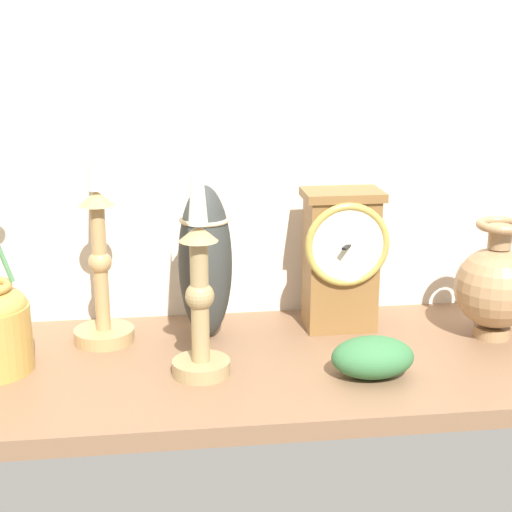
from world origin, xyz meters
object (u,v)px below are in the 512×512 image
at_px(candlestick_tall_center, 100,261).
at_px(brass_vase_bulbous, 496,286).
at_px(mantel_clock, 341,257).
at_px(candlestick_tall_left, 199,280).
at_px(tall_ceramic_vase, 205,262).

height_order(candlestick_tall_center, brass_vase_bulbous, candlestick_tall_center).
bearing_deg(candlestick_tall_center, mantel_clock, 1.34).
bearing_deg(brass_vase_bulbous, candlestick_tall_left, -170.21).
xyz_separation_m(candlestick_tall_left, brass_vase_bulbous, (0.41, 0.07, -0.05)).
bearing_deg(tall_ceramic_vase, mantel_clock, 2.55).
xyz_separation_m(mantel_clock, candlestick_tall_center, (-0.33, -0.01, 0.01)).
relative_size(mantel_clock, candlestick_tall_center, 0.55).
relative_size(candlestick_tall_center, brass_vase_bulbous, 2.18).
relative_size(candlestick_tall_left, candlestick_tall_center, 0.92).
bearing_deg(brass_vase_bulbous, mantel_clock, 163.30).
distance_m(mantel_clock, candlestick_tall_left, 0.25).
bearing_deg(mantel_clock, candlestick_tall_left, -147.54).
bearing_deg(tall_ceramic_vase, candlestick_tall_left, -97.02).
xyz_separation_m(mantel_clock, candlestick_tall_left, (-0.21, -0.13, 0.02)).
bearing_deg(tall_ceramic_vase, candlestick_tall_center, 179.69).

